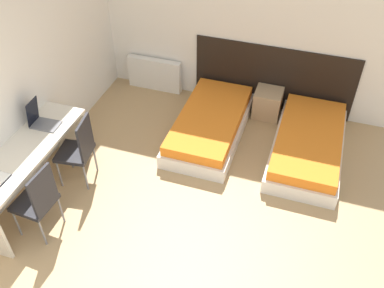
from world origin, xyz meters
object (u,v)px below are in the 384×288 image
Objects in this scene: bed_near_door at (308,145)px; chair_near_notebook at (38,199)px; laptop at (41,120)px; bed_near_window at (210,125)px; nightstand at (268,103)px; chair_near_laptop at (79,148)px.

chair_near_notebook is (-2.70, -2.29, 0.36)m from bed_near_door.
bed_near_window is at bearing 35.52° from laptop.
bed_near_door is 4.26× the size of nightstand.
bed_near_window is 2.65m from chair_near_notebook.
chair_near_laptop is 1.00× the size of chair_near_notebook.
chair_near_notebook is at bearing -119.47° from bed_near_window.
nightstand is at bearing 45.87° from bed_near_window.
chair_near_notebook is 2.81× the size of laptop.
laptop reaches higher than chair_near_laptop.
nightstand is 0.45× the size of chair_near_laptop.
chair_near_laptop is 2.81× the size of laptop.
bed_near_window is 1.00× the size of bed_near_door.
chair_near_laptop reaches higher than bed_near_window.
bed_near_door is at bearing 20.82° from laptop.
laptop is (-1.75, -1.39, 0.68)m from bed_near_window.
laptop is (-0.46, 0.90, 0.31)m from chair_near_notebook.
chair_near_notebook is 1.06m from laptop.
chair_near_laptop reaches higher than bed_near_door.
bed_near_door is 1.90× the size of chair_near_laptop.
laptop reaches higher than nightstand.
bed_near_window is 5.36× the size of laptop.
nightstand is 2.94m from chair_near_laptop.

